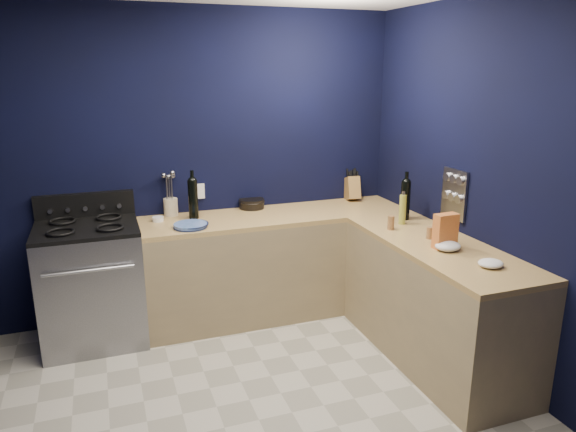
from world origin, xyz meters
name	(u,v)px	position (x,y,z in m)	size (l,w,h in m)	color
floor	(259,421)	(0.00, 0.00, -0.01)	(3.50, 3.50, 0.02)	#AEA899
wall_back	(198,166)	(0.00, 1.76, 1.30)	(3.50, 0.02, 2.60)	black
wall_right	(511,194)	(1.76, 0.00, 1.30)	(0.02, 3.50, 2.60)	black
wall_front	(451,399)	(0.00, -1.76, 1.30)	(3.50, 0.02, 2.60)	black
cab_back	(277,265)	(0.60, 1.44, 0.43)	(2.30, 0.63, 0.86)	#937D55
top_back	(276,216)	(0.60, 1.44, 0.88)	(2.30, 0.63, 0.04)	olive
cab_right	(434,304)	(1.44, 0.29, 0.43)	(0.63, 1.67, 0.86)	#937D55
top_right	(439,246)	(1.44, 0.29, 0.88)	(0.63, 1.67, 0.04)	olive
gas_range	(92,286)	(-0.93, 1.42, 0.46)	(0.76, 0.66, 0.92)	gray
oven_door	(92,303)	(-0.93, 1.10, 0.45)	(0.59, 0.02, 0.42)	black
cooktop	(86,228)	(-0.93, 1.42, 0.94)	(0.76, 0.66, 0.03)	black
backguard	(85,205)	(-0.93, 1.72, 1.04)	(0.76, 0.06, 0.20)	black
spice_panel	(454,194)	(1.74, 0.55, 1.18)	(0.02, 0.28, 0.38)	gray
wall_outlet	(199,191)	(0.00, 1.74, 1.08)	(0.09, 0.02, 0.13)	white
plate_stack	(190,226)	(-0.16, 1.28, 0.92)	(0.26, 0.26, 0.03)	#346294
ramekin	(158,219)	(-0.38, 1.55, 0.92)	(0.09, 0.09, 0.04)	white
utensil_crock	(171,207)	(-0.26, 1.69, 0.97)	(0.12, 0.12, 0.15)	beige
wine_bottle_back	(193,199)	(-0.09, 1.53, 1.06)	(0.08, 0.08, 0.32)	black
lemon_basket	(252,204)	(0.45, 1.69, 0.94)	(0.22, 0.22, 0.08)	black
knife_block	(352,188)	(1.44, 1.69, 1.01)	(0.12, 0.19, 0.21)	olive
wine_bottle_right	(405,200)	(1.54, 0.92, 1.06)	(0.08, 0.08, 0.32)	black
oil_bottle	(403,210)	(1.45, 0.81, 1.02)	(0.05, 0.05, 0.24)	#9CA237
spice_jar_near	(391,223)	(1.29, 0.70, 0.96)	(0.05, 0.05, 0.11)	olive
spice_jar_far	(430,233)	(1.44, 0.41, 0.94)	(0.05, 0.05, 0.09)	olive
crouton_bag	(445,231)	(1.42, 0.20, 1.02)	(0.17, 0.08, 0.24)	#BD3F2C
towel_front	(448,246)	(1.41, 0.14, 0.93)	(0.18, 0.15, 0.06)	white
towel_end	(491,263)	(1.47, -0.21, 0.92)	(0.16, 0.14, 0.05)	white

